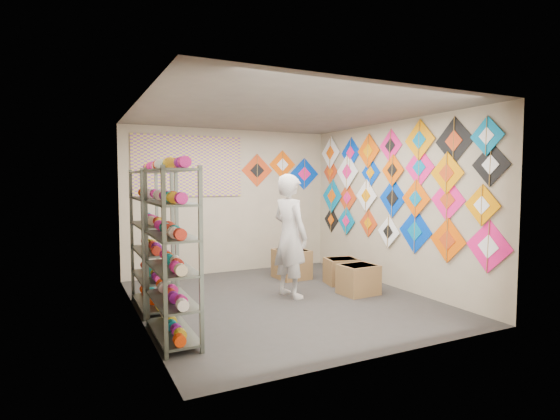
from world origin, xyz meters
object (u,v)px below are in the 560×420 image
shopkeeper (290,236)px  carton_a (358,279)px  carton_c (292,264)px  shelf_rack_front (172,254)px  carton_b (342,271)px  shelf_rack_back (151,239)px

shopkeeper → carton_a: (1.01, -0.34, -0.69)m
carton_a → carton_c: (-0.42, 1.41, 0.03)m
shelf_rack_front → carton_b: 3.48m
shopkeeper → carton_b: shopkeeper is taller
carton_c → shelf_rack_back: bearing=-165.8°
shopkeeper → carton_c: shopkeeper is taller
shopkeeper → carton_b: size_ratio=3.52×
carton_b → shelf_rack_front: bearing=-145.5°
carton_c → carton_a: bearing=-76.0°
shelf_rack_front → shopkeeper: 2.21m
shelf_rack_back → carton_a: shelf_rack_back is taller
shelf_rack_back → carton_c: (2.56, 0.77, -0.69)m
shelf_rack_front → shopkeeper: shelf_rack_front is taller
shelf_rack_back → shelf_rack_front: bearing=-90.0°
shopkeeper → shelf_rack_back: bearing=68.6°
shelf_rack_front → carton_a: shelf_rack_front is taller
shelf_rack_back → shopkeeper: size_ratio=1.03×
shelf_rack_front → carton_c: size_ratio=3.25×
shelf_rack_back → carton_b: (3.13, 0.03, -0.74)m
carton_a → carton_b: size_ratio=1.04×
shelf_rack_front → shelf_rack_back: size_ratio=1.00×
shelf_rack_back → carton_a: bearing=-12.2°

